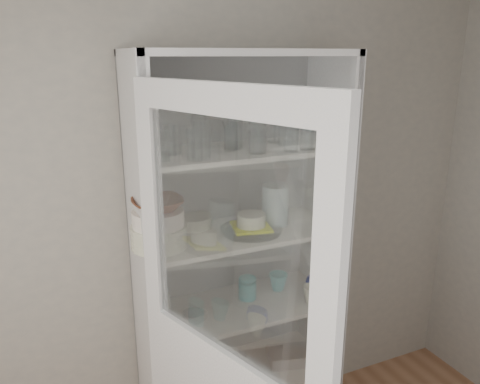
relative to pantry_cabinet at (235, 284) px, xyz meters
name	(u,v)px	position (x,y,z in m)	size (l,w,h in m)	color
wall_back	(186,214)	(-0.20, 0.16, 0.36)	(3.60, 0.02, 2.60)	gray
pantry_cabinet	(235,284)	(0.00, 0.00, 0.00)	(1.00, 0.45, 2.10)	silver
tumbler_0	(201,140)	(-0.24, -0.21, 0.80)	(0.08, 0.08, 0.16)	silver
tumbler_1	(162,146)	(-0.39, -0.17, 0.78)	(0.06, 0.06, 0.12)	silver
tumbler_2	(195,144)	(-0.27, -0.23, 0.79)	(0.07, 0.07, 0.14)	silver
tumbler_3	(257,135)	(0.03, -0.19, 0.80)	(0.08, 0.08, 0.16)	silver
tumbler_4	(307,136)	(0.27, -0.21, 0.78)	(0.06, 0.06, 0.12)	silver
tumbler_5	(291,137)	(0.18, -0.22, 0.78)	(0.06, 0.06, 0.13)	silver
tumbler_6	(312,134)	(0.29, -0.20, 0.79)	(0.07, 0.07, 0.13)	silver
tumbler_7	(174,140)	(-0.32, -0.07, 0.79)	(0.06, 0.06, 0.13)	silver
tumbler_8	(169,140)	(-0.34, -0.08, 0.79)	(0.07, 0.07, 0.13)	silver
tumbler_9	(234,132)	(-0.02, -0.06, 0.80)	(0.07, 0.07, 0.15)	silver
tumbler_10	(231,137)	(-0.06, -0.10, 0.78)	(0.06, 0.06, 0.13)	silver
tumbler_11	(285,132)	(0.23, -0.08, 0.79)	(0.06, 0.06, 0.13)	silver
goblet_0	(199,128)	(-0.16, 0.06, 0.81)	(0.08, 0.08, 0.17)	silver
goblet_1	(230,130)	(-0.02, 0.01, 0.80)	(0.07, 0.07, 0.16)	silver
goblet_2	(275,126)	(0.22, 0.01, 0.80)	(0.07, 0.07, 0.16)	silver
goblet_3	(298,125)	(0.35, 0.01, 0.80)	(0.07, 0.07, 0.15)	silver
plate_stack_front	(159,236)	(-0.41, -0.11, 0.37)	(0.25, 0.25, 0.10)	silver
plate_stack_back	(193,221)	(-0.19, 0.07, 0.35)	(0.19, 0.19, 0.06)	silver
cream_bowl	(158,218)	(-0.41, -0.11, 0.45)	(0.23, 0.23, 0.07)	white
terracotta_bowl	(158,204)	(-0.41, -0.11, 0.52)	(0.22, 0.22, 0.05)	maroon
glass_platter	(251,230)	(0.04, -0.11, 0.33)	(0.30, 0.30, 0.02)	silver
yellow_trivet	(251,227)	(0.04, -0.11, 0.34)	(0.18, 0.18, 0.01)	yellow
white_ramekin	(251,220)	(0.04, -0.11, 0.38)	(0.14, 0.14, 0.06)	silver
grey_bowl_stack	(275,205)	(0.19, -0.06, 0.42)	(0.13, 0.13, 0.20)	#A6BBBB
mug_blue	(316,286)	(0.41, -0.13, -0.04)	(0.11, 0.11, 0.09)	#0A25A5
mug_teal	(278,282)	(0.25, -0.02, -0.03)	(0.10, 0.10, 0.09)	teal
mug_white	(312,294)	(0.34, -0.21, -0.03)	(0.10, 0.10, 0.09)	silver
teal_jar	(247,288)	(0.06, -0.03, -0.02)	(0.09, 0.09, 0.11)	teal
measuring_cups	(193,316)	(-0.27, -0.12, -0.06)	(0.10, 0.10, 0.04)	silver
white_canister	(159,306)	(-0.41, -0.03, -0.02)	(0.10, 0.10, 0.12)	silver
cream_dish	(225,366)	(-0.08, -0.05, -0.44)	(0.24, 0.24, 0.08)	white
tin_box	(289,356)	(0.27, -0.10, -0.45)	(0.21, 0.15, 0.06)	#A1A1A4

